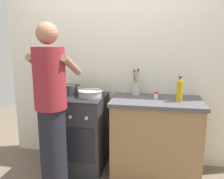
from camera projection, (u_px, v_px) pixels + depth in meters
ground at (106, 175)px, 2.66m from camera, size 6.00×6.00×0.00m
back_wall at (129, 65)px, 2.86m from camera, size 3.20×0.10×2.50m
countertop at (155, 137)px, 2.61m from camera, size 1.00×0.60×0.90m
stove_range at (80, 132)px, 2.78m from camera, size 0.60×0.62×0.90m
pot at (69, 90)px, 2.75m from camera, size 0.26×0.20×0.13m
mixing_bowl at (90, 93)px, 2.64m from camera, size 0.29×0.29×0.08m
utensil_crock at (136, 86)px, 2.74m from camera, size 0.10×0.10×0.32m
spice_bottle at (156, 96)px, 2.54m from camera, size 0.04×0.04×0.08m
oil_bottle at (180, 91)px, 2.42m from camera, size 0.07×0.07×0.27m
person at (52, 112)px, 2.19m from camera, size 0.41×0.50×1.70m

